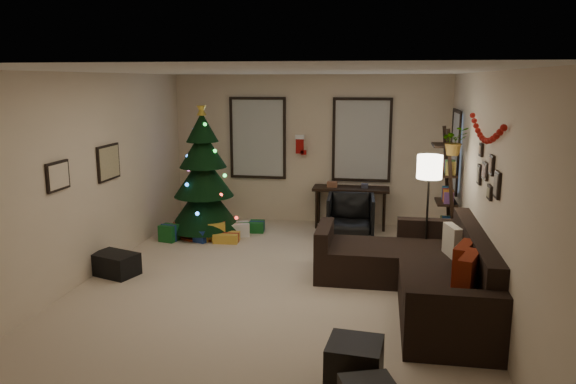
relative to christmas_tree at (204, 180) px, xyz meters
The scene contains 28 objects.
floor 3.00m from the christmas_tree, 54.90° to the right, with size 7.00×7.00×0.00m, color beige.
ceiling 3.35m from the christmas_tree, 54.90° to the right, with size 7.00×7.00×0.00m, color white.
wall_back 2.05m from the christmas_tree, 35.54° to the left, with size 5.00×5.00×0.00m, color beige.
wall_front 6.07m from the christmas_tree, 74.31° to the right, with size 5.00×5.00×0.00m, color beige.
wall_left 2.52m from the christmas_tree, 110.31° to the right, with size 7.00×7.00×0.00m, color beige.
wall_right 4.77m from the christmas_tree, 29.39° to the right, with size 7.00×7.00×0.00m, color beige.
window_back_left 1.46m from the christmas_tree, 58.89° to the left, with size 1.05×0.06×1.50m.
window_back_right 2.89m from the christmas_tree, 23.77° to the left, with size 1.05×0.06×1.50m.
window_right_wall 4.15m from the christmas_tree, ahead, with size 0.06×0.90×1.30m.
christmas_tree is the anchor object (origin of this frame).
presents 0.84m from the christmas_tree, 26.26° to the right, with size 1.56×1.23×0.30m.
sofa 4.17m from the christmas_tree, 32.86° to the right, with size 2.01×2.91×0.90m.
pillow_red_a 5.05m from the christmas_tree, 40.19° to the right, with size 0.13×0.50×0.50m, color maroon.
pillow_red_b 4.81m from the christmas_tree, 36.69° to the right, with size 0.13×0.49×0.49m, color maroon.
pillow_cream 4.30m from the christmas_tree, 26.27° to the right, with size 0.11×0.40×0.40m, color beige.
ottoman_near 5.27m from the christmas_tree, 57.94° to the right, with size 0.45×0.45×0.43m, color black.
desk 2.61m from the christmas_tree, 20.10° to the left, with size 1.35×0.48×0.73m.
desk_chair 2.54m from the christmas_tree, ahead, with size 0.71×0.67×0.73m, color black.
bookshelf 3.96m from the christmas_tree, ahead, with size 0.30×0.56×1.93m.
potted_plant 4.11m from the christmas_tree, 11.50° to the right, with size 0.47×0.41×0.52m, color #4C4C4C.
floor_lamp 3.80m from the christmas_tree, 18.34° to the right, with size 0.34×0.34×1.61m.
art_map 1.90m from the christmas_tree, 117.40° to the right, with size 0.04×0.60×0.50m.
art_abstract 3.04m from the christmas_tree, 106.37° to the right, with size 0.04×0.45×0.35m.
gallery 4.81m from the christmas_tree, 30.28° to the right, with size 0.03×1.25×0.54m.
garland 4.78m from the christmas_tree, 28.48° to the right, with size 0.08×1.90×0.30m, color #A5140C, non-canonical shape.
stocking_left 1.88m from the christmas_tree, 33.88° to the left, with size 0.20×0.05×0.36m.
stocking_right 2.27m from the christmas_tree, 33.43° to the left, with size 0.20×0.05×0.36m.
storage_bin 2.34m from the christmas_tree, 105.31° to the right, with size 0.60×0.40×0.30m, color black.
Camera 1 is at (1.29, -6.40, 2.60)m, focal length 34.24 mm.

